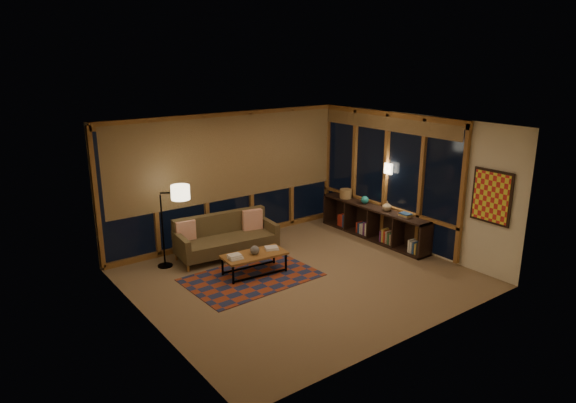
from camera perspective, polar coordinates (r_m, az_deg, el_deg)
floor at (r=9.20m, az=1.41°, el=-8.43°), size 5.50×5.00×0.01m
ceiling at (r=8.44m, az=1.53°, el=8.49°), size 5.50×5.00×0.01m
walls at (r=8.72m, az=1.47°, el=-0.33°), size 5.51×5.01×2.70m
window_wall_back at (r=10.68m, az=-6.58°, el=2.63°), size 5.30×0.16×2.60m
window_wall_right at (r=10.92m, az=10.67°, el=2.75°), size 0.16×3.70×2.60m
wall_art at (r=9.48m, az=21.67°, el=0.49°), size 0.06×0.74×0.94m
wall_sconce at (r=10.73m, az=11.09°, el=3.60°), size 0.12×0.18×0.22m
sofa at (r=10.05m, az=-6.82°, el=-3.93°), size 2.00×0.96×0.79m
pillow_left at (r=9.92m, az=-11.32°, el=-3.24°), size 0.39×0.17×0.38m
pillow_right at (r=10.37m, az=-3.99°, el=-2.03°), size 0.42×0.22×0.40m
area_rug at (r=9.21m, az=-4.07°, el=-8.39°), size 2.30×1.57×0.01m
coffee_table at (r=9.29m, az=-3.75°, el=-6.92°), size 1.19×0.63×0.38m
book_stack_a at (r=9.02m, az=-5.91°, el=-6.12°), size 0.26×0.21×0.07m
book_stack_b at (r=9.39m, az=-1.81°, el=-5.21°), size 0.30×0.27×0.05m
ceramic_pot at (r=9.16m, az=-3.72°, el=-5.39°), size 0.19×0.19×0.16m
floor_lamp at (r=9.65m, az=-13.78°, el=-2.74°), size 0.62×0.55×1.55m
bookshelf at (r=11.10m, az=9.47°, el=-2.32°), size 0.40×2.82×0.71m
basket at (r=11.55m, az=6.43°, el=0.88°), size 0.33×0.33×0.20m
teal_bowl at (r=11.16m, az=8.53°, el=0.18°), size 0.17×0.17×0.17m
vase at (r=10.73m, az=10.94°, el=-0.48°), size 0.25×0.25×0.21m
shelf_book_stack at (r=10.44m, az=12.93°, el=-1.48°), size 0.20×0.25×0.06m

